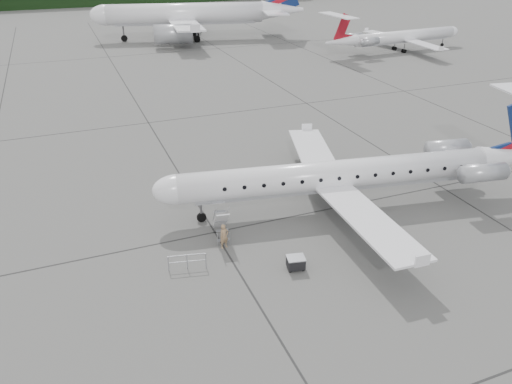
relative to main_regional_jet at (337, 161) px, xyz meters
name	(u,v)px	position (x,y,z in m)	size (l,w,h in m)	color
ground	(338,244)	(-2.10, -4.34, -3.68)	(320.00, 320.00, 0.00)	#62625F
main_regional_jet	(337,161)	(0.00, 0.00, 0.00)	(28.67, 20.64, 7.35)	white
airstair	(221,222)	(-8.83, -0.74, -2.52)	(0.85, 2.30, 2.30)	white
passenger	(224,236)	(-9.05, -2.02, -2.85)	(0.60, 0.40, 1.66)	#9B7854
safety_railing	(187,262)	(-11.83, -3.42, -3.18)	(2.20, 0.08, 1.00)	#92949A
baggage_cart	(296,263)	(-5.84, -5.77, -3.24)	(1.01, 0.82, 0.88)	black
bg_narrowbody	(185,3)	(6.51, 67.44, 2.88)	(36.53, 26.30, 13.11)	white
bg_regional_right	(406,30)	(38.40, 43.97, -0.28)	(25.91, 18.66, 6.80)	white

